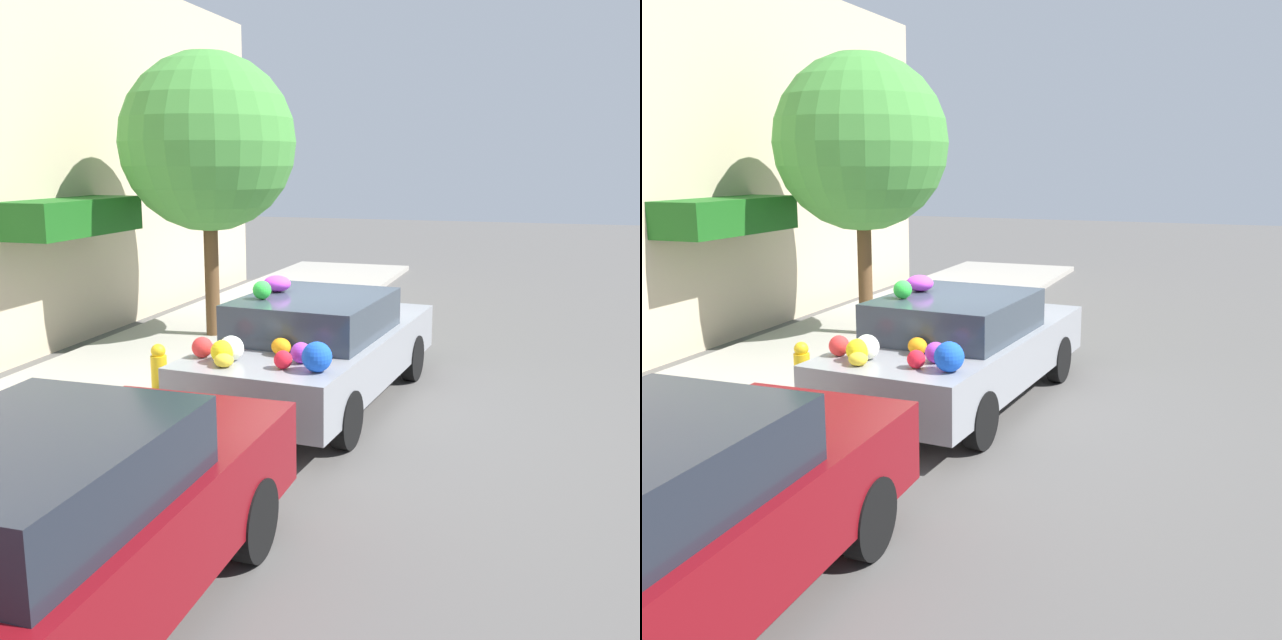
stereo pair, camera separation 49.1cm
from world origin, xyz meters
TOP-DOWN VIEW (x-y plane):
  - ground_plane at (0.00, 0.00)m, footprint 60.00×60.00m
  - sidewalk_curb at (0.00, 2.70)m, footprint 24.00×3.20m
  - street_tree at (2.58, 2.68)m, footprint 2.88×2.88m
  - fire_hydrant at (-0.83, 1.79)m, footprint 0.20×0.20m
  - art_car at (-0.06, -0.04)m, footprint 4.56×2.16m
  - parked_car_plain at (-5.24, 0.02)m, footprint 4.36×1.72m

SIDE VIEW (x-z plane):
  - ground_plane at x=0.00m, z-range 0.00..0.00m
  - sidewalk_curb at x=0.00m, z-range 0.00..0.12m
  - fire_hydrant at x=-0.83m, z-range 0.11..0.81m
  - art_car at x=-0.06m, z-range -0.07..1.56m
  - parked_car_plain at x=-5.24m, z-range 0.03..1.52m
  - street_tree at x=2.58m, z-range 0.99..5.62m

